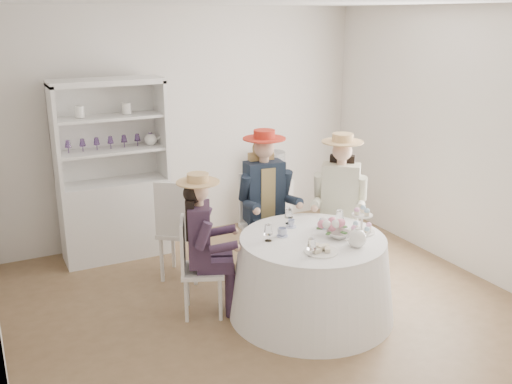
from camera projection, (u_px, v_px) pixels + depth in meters
name	position (u px, v px, depth m)	size (l,w,h in m)	color
ground	(261.00, 300.00, 5.43)	(4.50, 4.50, 0.00)	brown
ceiling	(262.00, 2.00, 4.62)	(4.50, 4.50, 0.00)	white
wall_back	(184.00, 125.00, 6.73)	(4.50, 4.50, 0.00)	silver
wall_front	(418.00, 239.00, 3.32)	(4.50, 4.50, 0.00)	silver
wall_right	(451.00, 139.00, 6.00)	(4.50, 4.50, 0.00)	silver
tea_table	(312.00, 276.00, 5.09)	(1.48, 1.48, 0.74)	white
hutch	(115.00, 196.00, 6.24)	(1.34, 0.88, 1.97)	silver
side_table	(272.00, 201.00, 7.28)	(0.41, 0.41, 0.63)	silver
hatbox	(272.00, 165.00, 7.14)	(0.33, 0.33, 0.33)	black
guest_left	(202.00, 237.00, 4.98)	(0.55, 0.50, 1.32)	silver
guest_mid	(265.00, 194.00, 5.78)	(0.56, 0.58, 1.51)	silver
guest_right	(340.00, 196.00, 5.81)	(0.61, 0.63, 1.47)	silver
spare_chair	(180.00, 227.00, 5.70)	(0.61, 0.61, 1.06)	silver
teacup_a	(282.00, 233.00, 5.00)	(0.09, 0.09, 0.07)	white
teacup_b	(291.00, 224.00, 5.21)	(0.07, 0.07, 0.06)	white
teacup_c	(324.00, 224.00, 5.20)	(0.10, 0.10, 0.08)	white
flower_bowl	(339.00, 235.00, 4.96)	(0.20, 0.20, 0.05)	white
flower_arrangement	(333.00, 225.00, 5.01)	(0.21, 0.20, 0.08)	#DA6D89
table_teapot	(357.00, 238.00, 4.77)	(0.22, 0.16, 0.17)	white
sandwich_plate	(321.00, 250.00, 4.67)	(0.28, 0.28, 0.06)	white
cupcake_stand	(362.00, 223.00, 5.07)	(0.25, 0.25, 0.23)	white
stemware_set	(313.00, 230.00, 4.95)	(0.84, 0.81, 0.15)	white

